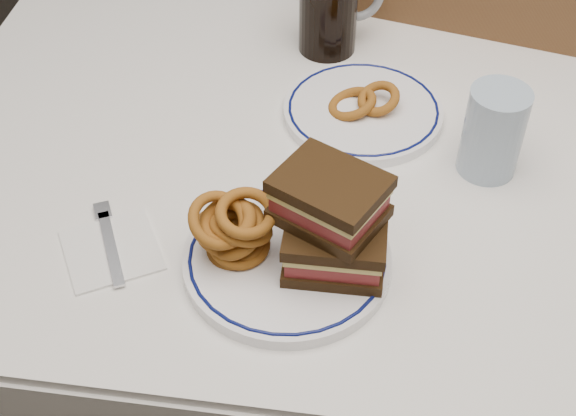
# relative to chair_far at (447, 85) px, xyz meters

# --- Properties ---
(dining_table) EXTENTS (1.27, 0.87, 0.75)m
(dining_table) POSITION_rel_chair_far_xyz_m (-0.19, -0.50, 0.11)
(dining_table) COLOR silver
(dining_table) RESTS_ON floor
(chair_far) EXTENTS (0.54, 0.54, 0.99)m
(chair_far) POSITION_rel_chair_far_xyz_m (0.00, 0.00, 0.00)
(chair_far) COLOR #4D2B18
(chair_far) RESTS_ON floor
(main_plate) EXTENTS (0.27, 0.27, 0.02)m
(main_plate) POSITION_rel_chair_far_xyz_m (-0.23, -0.72, 0.22)
(main_plate) COLOR white
(main_plate) RESTS_ON dining_table
(reuben_sandwich) EXTENTS (0.16, 0.14, 0.13)m
(reuben_sandwich) POSITION_rel_chair_far_xyz_m (-0.18, -0.71, 0.29)
(reuben_sandwich) COLOR black
(reuben_sandwich) RESTS_ON main_plate
(onion_rings_main) EXTENTS (0.12, 0.09, 0.11)m
(onion_rings_main) POSITION_rel_chair_far_xyz_m (-0.30, -0.72, 0.27)
(onion_rings_main) COLOR brown
(onion_rings_main) RESTS_ON main_plate
(ketchup_ramekin) EXTENTS (0.06, 0.06, 0.03)m
(ketchup_ramekin) POSITION_rel_chair_far_xyz_m (-0.25, -0.62, 0.25)
(ketchup_ramekin) COLOR silver
(ketchup_ramekin) RESTS_ON main_plate
(beer_mug) EXTENTS (0.14, 0.10, 0.17)m
(beer_mug) POSITION_rel_chair_far_xyz_m (-0.23, -0.22, 0.30)
(beer_mug) COLOR black
(beer_mug) RESTS_ON dining_table
(water_glass) EXTENTS (0.08, 0.08, 0.13)m
(water_glass) POSITION_rel_chair_far_xyz_m (0.02, -0.49, 0.28)
(water_glass) COLOR #9AB0C6
(water_glass) RESTS_ON dining_table
(far_plate) EXTENTS (0.25, 0.25, 0.02)m
(far_plate) POSITION_rel_chair_far_xyz_m (-0.16, -0.40, 0.22)
(far_plate) COLOR white
(far_plate) RESTS_ON dining_table
(onion_rings_far) EXTENTS (0.11, 0.08, 0.05)m
(onion_rings_far) POSITION_rel_chair_far_xyz_m (-0.16, -0.40, 0.24)
(onion_rings_far) COLOR brown
(onion_rings_far) RESTS_ON far_plate
(napkin_fork) EXTENTS (0.16, 0.16, 0.01)m
(napkin_fork) POSITION_rel_chair_far_xyz_m (-0.46, -0.72, 0.22)
(napkin_fork) COLOR white
(napkin_fork) RESTS_ON dining_table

